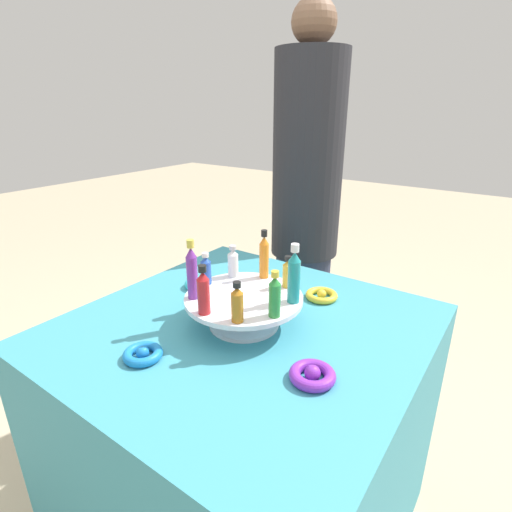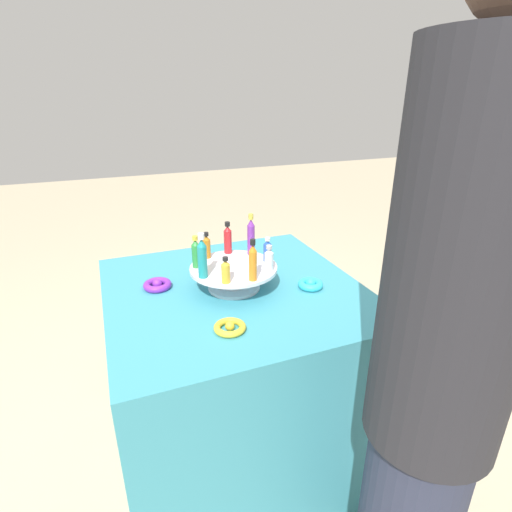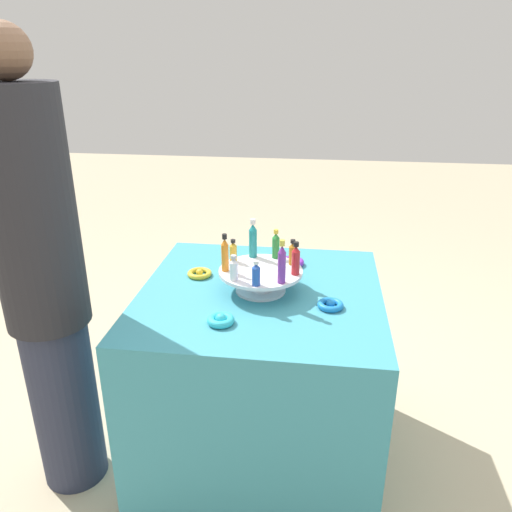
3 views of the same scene
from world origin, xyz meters
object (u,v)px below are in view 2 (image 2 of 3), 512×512
Objects in this scene: bottle_teal at (202,257)px; bottle_clear at (269,259)px; bottle_blue at (267,250)px; bottle_red at (228,239)px; person_figure at (437,379)px; bottle_orange at (253,262)px; bottle_gold at (226,271)px; ribbon_bow_teal at (310,284)px; ribbon_bow_purple at (157,285)px; ribbon_bow_gold at (230,327)px; display_stand at (234,274)px; bottle_purple at (251,236)px; bottle_amber at (207,246)px; ribbon_bow_blue at (237,256)px; bottle_green at (196,253)px.

bottle_clear is (-0.04, -0.21, -0.03)m from bottle_teal.
bottle_clear is at bearing 160.57° from bottle_blue.
person_figure is (-0.82, -0.19, -0.06)m from bottle_red.
bottle_orange is at bearing -119.43° from bottle_teal.
ribbon_bow_teal is at bearing -87.69° from bottle_gold.
bottle_red is 1.31× the size of bottle_clear.
ribbon_bow_gold is at bearing -156.26° from ribbon_bow_purple.
bottle_purple reaches higher than display_stand.
bottle_red is 0.09m from bottle_amber.
bottle_amber is 1.08× the size of ribbon_bow_blue.
bottle_purple reaches higher than ribbon_bow_purple.
bottle_amber reaches higher than ribbon_bow_purple.
display_stand reaches higher than ribbon_bow_purple.
ribbon_bow_purple is (0.10, 0.25, -0.04)m from display_stand.
ribbon_bow_blue is (0.25, -0.10, -0.04)m from display_stand.
bottle_amber is at bearing -5.28° from ribbon_bow_gold.
bottle_red reaches higher than ribbon_bow_gold.
bottle_blue is (-0.12, -0.10, -0.01)m from bottle_red.
bottle_red is at bearing 148.62° from ribbon_bow_blue.
bottle_purple is 0.09× the size of person_figure.
ribbon_bow_blue is 0.05× the size of person_figure.
bottle_green is 1.26× the size of ribbon_bow_blue.
bottle_orange is at bearing -43.69° from ribbon_bow_gold.
bottle_orange reaches higher than bottle_gold.
ribbon_bow_teal is at bearing -123.24° from bottle_amber.
ribbon_bow_blue is (0.12, -0.08, -0.13)m from bottle_red.
bottle_amber is 0.06× the size of person_figure.
bottle_orange is 0.22m from bottle_purple.
bottle_orange is 1.55× the size of ribbon_bow_blue.
person_figure reaches higher than bottle_teal.
bottle_red is 0.87× the size of bottle_orange.
bottle_red is 0.80× the size of bottle_teal.
bottle_amber is at bearing -86.52° from ribbon_bow_purple.
bottle_teal reaches higher than bottle_blue.
bottle_orange is at bearing 1.26° from person_figure.
bottle_clear is at bearing -59.43° from bottle_orange.
ribbon_bow_teal reaches higher than ribbon_bow_blue.
bottle_red is at bearing -79.43° from bottle_amber.
bottle_green reaches higher than ribbon_bow_gold.
bottle_amber reaches higher than bottle_clear.
person_figure is at bearing -173.11° from bottle_blue.
bottle_red is at bearing 45.97° from ribbon_bow_teal.
bottle_purple reaches higher than bottle_green.
ribbon_bow_purple is (-0.01, 0.18, -0.11)m from bottle_amber.
bottle_blue is at bearing -9.80° from person_figure.
bottle_gold is 0.56× the size of bottle_purple.
bottle_purple reaches higher than bottle_orange.
display_stand is at bearing 158.74° from ribbon_bow_blue.
ribbon_bow_gold is 1.06× the size of ribbon_bow_teal.
display_stand is 3.41× the size of bottle_blue.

